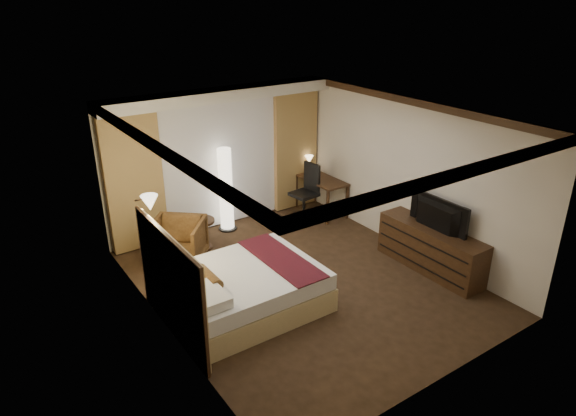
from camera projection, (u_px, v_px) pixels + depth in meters
floor at (302, 282)px, 8.24m from camera, size 4.50×5.50×0.01m
ceiling at (304, 116)px, 7.18m from camera, size 4.50×5.50×0.01m
back_wall at (218, 158)px, 9.79m from camera, size 4.50×0.02×2.70m
left_wall at (161, 243)px, 6.54m from camera, size 0.02×5.50×2.70m
right_wall at (408, 176)px, 8.88m from camera, size 0.02×5.50×2.70m
crown_molding at (304, 120)px, 7.20m from camera, size 4.50×5.50×0.12m
soffit at (221, 95)px, 9.11m from camera, size 4.50×0.50×0.20m
curtain_sheer at (221, 164)px, 9.77m from camera, size 2.48×0.04×2.45m
curtain_left_drape at (134, 183)px, 8.84m from camera, size 1.00×0.14×2.45m
curtain_right_drape at (295, 150)px, 10.61m from camera, size 1.00×0.14×2.45m
wall_sconce at (150, 203)px, 7.07m from camera, size 0.24×0.24×0.24m
bed at (244, 289)px, 7.46m from camera, size 2.14×1.67×0.63m
headboard at (172, 286)px, 6.72m from camera, size 0.12×1.97×1.50m
armchair at (177, 240)px, 8.63m from camera, size 1.16×1.15×0.87m
side_table at (201, 234)px, 9.22m from camera, size 0.50×0.50×0.55m
floor_lamp at (226, 190)px, 9.72m from camera, size 0.35×0.35×1.65m
desk at (321, 196)px, 10.64m from camera, size 0.55×1.17×0.75m
desk_lamp at (309, 165)px, 10.76m from camera, size 0.18×0.18×0.34m
office_chair at (304, 192)px, 10.28m from camera, size 0.61×0.61×1.15m
dresser at (431, 249)px, 8.48m from camera, size 0.50×1.93×0.75m
television at (434, 210)px, 8.19m from camera, size 0.67×1.15×0.15m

